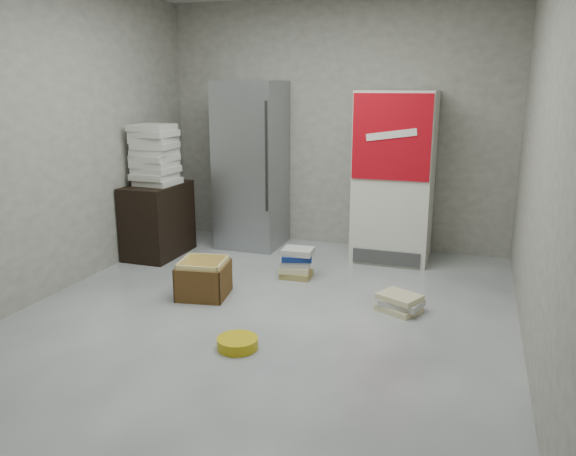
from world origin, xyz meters
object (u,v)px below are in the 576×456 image
(steel_fridge, at_px, (252,165))
(coke_cooler, at_px, (394,177))
(cardboard_box, at_px, (204,281))
(wood_shelf, at_px, (158,220))
(phonebook_stack_main, at_px, (296,263))

(steel_fridge, bearing_deg, coke_cooler, -0.18)
(coke_cooler, distance_m, cardboard_box, 2.35)
(wood_shelf, relative_size, cardboard_box, 1.65)
(steel_fridge, xyz_separation_m, coke_cooler, (1.65, -0.01, -0.05))
(coke_cooler, bearing_deg, phonebook_stack_main, -129.48)
(coke_cooler, distance_m, phonebook_stack_main, 1.46)
(steel_fridge, xyz_separation_m, phonebook_stack_main, (0.86, -0.97, -0.80))
(cardboard_box, bearing_deg, steel_fridge, 88.17)
(steel_fridge, distance_m, coke_cooler, 1.65)
(phonebook_stack_main, xyz_separation_m, cardboard_box, (-0.63, -0.75, -0.01))
(coke_cooler, height_order, cardboard_box, coke_cooler)
(steel_fridge, relative_size, phonebook_stack_main, 5.17)
(coke_cooler, xyz_separation_m, cardboard_box, (-1.42, -1.71, -0.76))
(coke_cooler, relative_size, wood_shelf, 2.25)
(phonebook_stack_main, bearing_deg, wood_shelf, 163.80)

